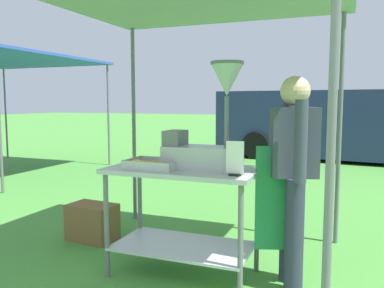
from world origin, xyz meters
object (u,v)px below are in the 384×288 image
at_px(donut_tray, 153,165).
at_px(vendor, 292,171).
at_px(van_navy, 337,124).
at_px(menu_sign, 235,161).
at_px(supply_crate, 92,222).
at_px(donut_cart, 183,198).
at_px(donut_fryer, 206,131).

xyz_separation_m(donut_tray, vendor, (1.07, 0.21, -0.01)).
distance_m(donut_tray, van_navy, 7.79).
height_order(menu_sign, supply_crate, menu_sign).
height_order(donut_cart, menu_sign, menu_sign).
bearing_deg(menu_sign, vendor, 37.84).
distance_m(donut_tray, supply_crate, 1.32).
bearing_deg(donut_tray, supply_crate, 151.84).
height_order(donut_cart, donut_tray, donut_tray).
bearing_deg(donut_tray, menu_sign, -6.54).
distance_m(supply_crate, van_navy, 7.53).
bearing_deg(donut_cart, supply_crate, 160.67).
xyz_separation_m(menu_sign, supply_crate, (-1.67, 0.60, -0.81)).
bearing_deg(menu_sign, donut_tray, 173.46).
bearing_deg(menu_sign, supply_crate, 160.28).
bearing_deg(supply_crate, donut_tray, -28.16).
distance_m(donut_cart, donut_fryer, 0.58).
xyz_separation_m(menu_sign, vendor, (0.37, 0.29, -0.09)).
relative_size(donut_fryer, supply_crate, 1.65).
distance_m(vendor, supply_crate, 2.18).
xyz_separation_m(donut_cart, supply_crate, (-1.19, 0.42, -0.45)).
relative_size(donut_tray, van_navy, 0.07).
distance_m(donut_tray, vendor, 1.09).
bearing_deg(donut_tray, van_navy, 81.14).
bearing_deg(donut_cart, vendor, 7.09).
distance_m(donut_cart, donut_tray, 0.37).
xyz_separation_m(donut_tray, supply_crate, (-0.97, 0.52, -0.73)).
relative_size(donut_tray, vendor, 0.26).
relative_size(donut_fryer, van_navy, 0.14).
bearing_deg(menu_sign, donut_fryer, 146.05).
xyz_separation_m(supply_crate, van_navy, (2.17, 7.18, 0.69)).
relative_size(menu_sign, van_navy, 0.04).
bearing_deg(van_navy, donut_fryer, -95.90).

